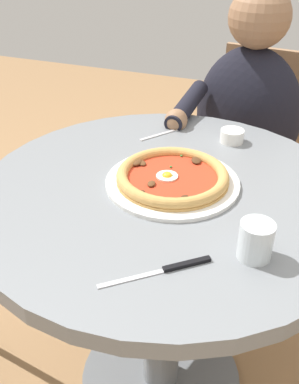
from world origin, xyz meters
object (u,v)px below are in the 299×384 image
pizza_on_plate (172,178)px  fork_utensil (163,134)px  water_glass (255,243)px  cafe_chair_diner (253,142)px  dining_table (164,242)px  steak_knife (172,268)px  ramekin_capers (232,135)px  diner_person (240,163)px

pizza_on_plate → fork_utensil: (0.26, 0.12, -0.02)m
water_glass → cafe_chair_diner: bearing=8.6°
dining_table → steak_knife: (-0.26, -0.11, 0.17)m
fork_utensil → ramekin_capers: bearing=-83.4°
pizza_on_plate → fork_utensil: size_ratio=2.32×
pizza_on_plate → diner_person: size_ratio=0.29×
pizza_on_plate → fork_utensil: 0.28m
dining_table → water_glass: 0.36m
dining_table → water_glass: water_glass is taller
water_glass → diner_person: size_ratio=0.07×
dining_table → pizza_on_plate: (0.02, -0.01, 0.18)m
fork_utensil → diner_person: diner_person is taller
dining_table → ramekin_capers: bearing=-17.5°
steak_knife → cafe_chair_diner: cafe_chair_diner is taller
water_glass → cafe_chair_diner: 0.98m
dining_table → diner_person: bearing=-7.2°
ramekin_capers → diner_person: 0.42m
dining_table → pizza_on_plate: pizza_on_plate is taller
fork_utensil → diner_person: (0.35, -0.19, -0.24)m
diner_person → dining_table: bearing=172.8°
water_glass → diner_person: 0.86m
ramekin_capers → fork_utensil: 0.20m
ramekin_capers → water_glass: bearing=-162.8°
water_glass → ramekin_capers: bearing=17.2°
diner_person → cafe_chair_diner: diner_person is taller
water_glass → diner_person: diner_person is taller
ramekin_capers → diner_person: (0.33, 0.01, -0.26)m
diner_person → cafe_chair_diner: 0.14m
dining_table → diner_person: (0.63, -0.08, -0.07)m
steak_knife → ramekin_capers: (0.56, 0.02, 0.02)m
diner_person → fork_utensil: bearing=152.4°
pizza_on_plate → water_glass: 0.30m
water_glass → steak_knife: size_ratio=0.44×
water_glass → ramekin_capers: water_glass is taller
water_glass → steak_knife: water_glass is taller
steak_knife → diner_person: (0.90, 0.03, -0.24)m
steak_knife → diner_person: 0.93m
fork_utensil → cafe_chair_diner: cafe_chair_diner is taller
dining_table → diner_person: diner_person is taller
pizza_on_plate → dining_table: bearing=150.1°
pizza_on_plate → ramekin_capers: size_ratio=4.86×
pizza_on_plate → steak_knife: (-0.28, -0.10, -0.01)m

